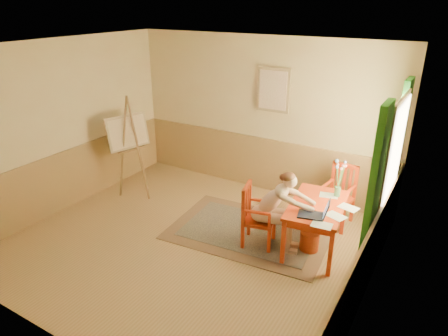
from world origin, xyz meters
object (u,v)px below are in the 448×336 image
Objects in this scene: chair_left at (256,216)px; chair_back at (339,195)px; table at (317,210)px; laptop at (316,213)px; easel at (129,136)px; figure at (276,207)px.

chair_back reaches higher than chair_left.
table is 1.33× the size of chair_back.
laptop is at bearing -75.60° from table.
easel is at bearing 172.98° from laptop.
chair_back is at bearing 56.33° from chair_left.
table is at bearing 23.22° from chair_left.
laptop is at bearing -1.03° from chair_left.
easel is at bearing 171.11° from chair_left.
chair_left is 0.97× the size of chair_back.
chair_back is (0.06, 0.93, -0.15)m from table.
chair_back reaches higher than laptop.
easel is (-3.61, -0.83, 0.60)m from chair_back.
chair_back is 1.31m from laptop.
figure reaches higher than chair_back.
laptop is (0.87, -0.02, 0.30)m from chair_left.
table is 3.57m from easel.
figure is at bearing -7.09° from easel.
easel is at bearing 172.91° from figure.
chair_back is at bearing 65.38° from figure.
figure is 0.60m from laptop.
chair_back is 1.34m from figure.
easel is (-3.63, 0.45, 0.31)m from laptop.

